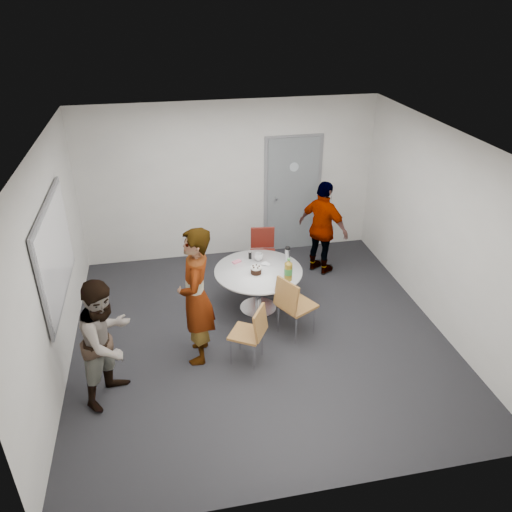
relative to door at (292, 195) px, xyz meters
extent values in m
plane|color=black|center=(-1.10, -2.48, -1.03)|extent=(5.00, 5.00, 0.00)
plane|color=silver|center=(-1.10, -2.48, 1.67)|extent=(5.00, 5.00, 0.00)
plane|color=beige|center=(-1.10, 0.02, 0.32)|extent=(5.00, 0.00, 5.00)
plane|color=beige|center=(-3.60, -2.48, 0.32)|extent=(0.00, 5.00, 5.00)
plane|color=beige|center=(1.40, -2.48, 0.32)|extent=(0.00, 5.00, 5.00)
plane|color=beige|center=(-1.10, -4.98, 0.32)|extent=(5.00, 0.00, 5.00)
cube|color=slate|center=(0.00, -0.01, 0.00)|extent=(0.90, 0.05, 2.05)
cube|color=gray|center=(0.00, 0.01, 0.00)|extent=(1.02, 0.04, 2.12)
cylinder|color=#B2BFC6|center=(0.00, -0.04, 0.52)|extent=(0.16, 0.01, 0.16)
cylinder|color=silver|center=(-0.32, -0.07, -0.01)|extent=(0.04, 0.14, 0.04)
cube|color=gray|center=(-3.56, -2.28, 0.42)|extent=(0.03, 1.90, 1.25)
cube|color=white|center=(-3.54, -2.28, 0.42)|extent=(0.01, 1.78, 1.13)
cylinder|color=white|center=(-0.99, -1.85, -0.38)|extent=(1.27, 1.27, 0.03)
cylinder|color=silver|center=(-0.99, -1.85, -0.70)|extent=(0.09, 0.09, 0.61)
cylinder|color=silver|center=(-0.99, -1.85, -1.01)|extent=(0.54, 0.54, 0.02)
cylinder|color=white|center=(-1.04, -1.94, -0.36)|extent=(0.20, 0.20, 0.01)
cylinder|color=black|center=(-1.04, -1.94, -0.32)|extent=(0.15, 0.15, 0.08)
cylinder|color=white|center=(-1.04, -1.94, -0.26)|extent=(0.16, 0.16, 0.02)
cylinder|color=olive|center=(-0.64, -2.19, -0.24)|extent=(0.11, 0.11, 0.26)
cylinder|color=#348436|center=(-0.64, -2.19, -0.23)|extent=(0.12, 0.12, 0.10)
cone|color=olive|center=(-0.64, -2.19, -0.08)|extent=(0.11, 0.11, 0.05)
cylinder|color=#4E9D47|center=(-0.64, -2.19, -0.04)|extent=(0.04, 0.04, 0.03)
imported|color=white|center=(-0.92, -1.55, -0.31)|extent=(0.19, 0.19, 0.11)
cylinder|color=black|center=(-1.04, -1.48, -0.31)|extent=(0.05, 0.05, 0.11)
cylinder|color=silver|center=(-0.51, -1.66, -0.27)|extent=(0.07, 0.07, 0.20)
cylinder|color=black|center=(-0.51, -1.66, -0.15)|extent=(0.08, 0.08, 0.03)
cube|color=pink|center=(-1.26, -1.56, -0.35)|extent=(0.15, 0.12, 0.02)
ellipsoid|color=white|center=(-0.85, -1.72, -0.35)|extent=(0.18, 0.18, 0.03)
cube|color=brown|center=(-1.37, -2.96, -0.61)|extent=(0.53, 0.53, 0.03)
cube|color=brown|center=(-1.21, -3.05, -0.40)|extent=(0.26, 0.36, 0.37)
cylinder|color=silver|center=(-1.42, -2.74, -0.82)|extent=(0.02, 0.02, 0.41)
cylinder|color=silver|center=(-1.58, -3.01, -0.82)|extent=(0.02, 0.02, 0.41)
cylinder|color=silver|center=(-1.15, -2.90, -0.82)|extent=(0.02, 0.02, 0.41)
cylinder|color=silver|center=(-1.31, -3.17, -0.82)|extent=(0.02, 0.02, 0.41)
cube|color=brown|center=(-0.60, -2.53, -0.57)|extent=(0.58, 0.58, 0.04)
cube|color=brown|center=(-0.78, -2.63, -0.33)|extent=(0.28, 0.40, 0.41)
cylinder|color=silver|center=(-0.36, -2.60, -0.80)|extent=(0.02, 0.02, 0.46)
cylinder|color=silver|center=(-0.52, -2.30, -0.80)|extent=(0.02, 0.02, 0.46)
cylinder|color=silver|center=(-0.67, -2.77, -0.80)|extent=(0.02, 0.02, 0.46)
cylinder|color=silver|center=(-0.83, -2.46, -0.80)|extent=(0.02, 0.02, 0.46)
cube|color=maroon|center=(-0.73, -1.00, -0.60)|extent=(0.45, 0.45, 0.03)
cube|color=maroon|center=(-0.71, -0.81, -0.38)|extent=(0.39, 0.14, 0.38)
cylinder|color=silver|center=(-0.91, -1.14, -0.81)|extent=(0.02, 0.02, 0.43)
cylinder|color=silver|center=(-0.59, -1.18, -0.81)|extent=(0.02, 0.02, 0.43)
cylinder|color=silver|center=(-0.87, -0.81, -0.81)|extent=(0.02, 0.02, 0.43)
cylinder|color=silver|center=(-0.55, -0.86, -0.81)|extent=(0.02, 0.02, 0.43)
imported|color=#A5C6EA|center=(-1.95, -2.76, -0.12)|extent=(0.53, 0.72, 1.82)
imported|color=white|center=(-3.00, -3.25, -0.25)|extent=(0.91, 0.95, 1.55)
imported|color=black|center=(0.27, -0.96, -0.23)|extent=(0.87, 0.98, 1.59)
camera|label=1|loc=(-2.24, -7.92, 3.23)|focal=35.00mm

